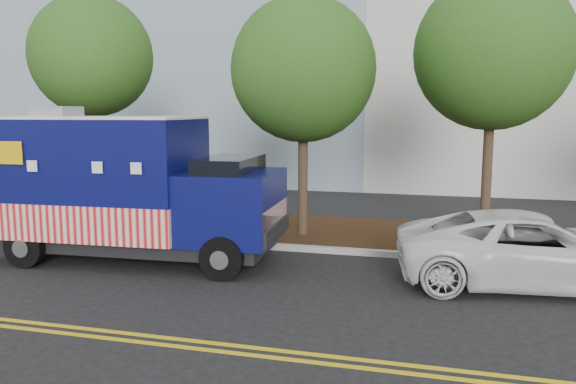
# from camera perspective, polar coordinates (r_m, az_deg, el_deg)

# --- Properties ---
(ground) EXTENTS (120.00, 120.00, 0.00)m
(ground) POSITION_cam_1_polar(r_m,az_deg,el_deg) (13.46, -7.62, -6.91)
(ground) COLOR black
(ground) RESTS_ON ground
(curb) EXTENTS (120.00, 0.18, 0.15)m
(curb) POSITION_cam_1_polar(r_m,az_deg,el_deg) (14.70, -5.53, -5.27)
(curb) COLOR #9E9E99
(curb) RESTS_ON ground
(mulch_strip) EXTENTS (120.00, 4.00, 0.15)m
(mulch_strip) POSITION_cam_1_polar(r_m,az_deg,el_deg) (16.63, -3.01, -3.65)
(mulch_strip) COLOR black
(mulch_strip) RESTS_ON ground
(centerline_near) EXTENTS (120.00, 0.10, 0.01)m
(centerline_near) POSITION_cam_1_polar(r_m,az_deg,el_deg) (9.70, -17.99, -13.28)
(centerline_near) COLOR gold
(centerline_near) RESTS_ON ground
(centerline_far) EXTENTS (120.00, 0.10, 0.01)m
(centerline_far) POSITION_cam_1_polar(r_m,az_deg,el_deg) (9.51, -18.83, -13.77)
(centerline_far) COLOR gold
(centerline_far) RESTS_ON ground
(tree_a) EXTENTS (3.66, 3.66, 6.98)m
(tree_a) POSITION_cam_1_polar(r_m,az_deg,el_deg) (18.47, -19.33, 12.86)
(tree_a) COLOR #38281C
(tree_a) RESTS_ON ground
(tree_b) EXTENTS (3.85, 3.85, 6.51)m
(tree_b) POSITION_cam_1_polar(r_m,az_deg,el_deg) (15.14, 1.56, 12.30)
(tree_b) COLOR #38281C
(tree_b) RESTS_ON ground
(tree_c) EXTENTS (4.04, 4.04, 7.03)m
(tree_c) POSITION_cam_1_polar(r_m,az_deg,el_deg) (15.78, 20.11, 13.19)
(tree_c) COLOR #38281C
(tree_c) RESTS_ON ground
(sign_post) EXTENTS (0.06, 0.06, 2.40)m
(sign_post) POSITION_cam_1_polar(r_m,az_deg,el_deg) (16.88, -19.69, -0.07)
(sign_post) COLOR #473828
(sign_post) RESTS_ON ground
(food_truck) EXTENTS (6.97, 2.92, 3.61)m
(food_truck) POSITION_cam_1_polar(r_m,az_deg,el_deg) (13.74, -16.50, 0.09)
(food_truck) COLOR black
(food_truck) RESTS_ON ground
(white_car) EXTENTS (5.60, 3.03, 1.49)m
(white_car) POSITION_cam_1_polar(r_m,az_deg,el_deg) (12.32, 23.64, -5.38)
(white_car) COLOR white
(white_car) RESTS_ON ground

